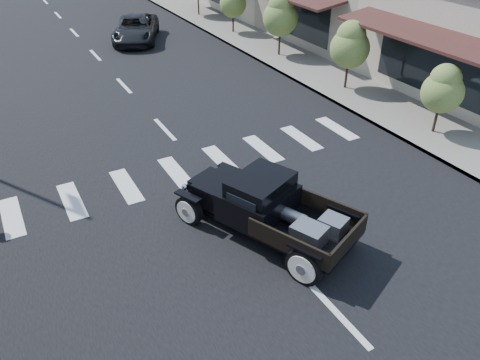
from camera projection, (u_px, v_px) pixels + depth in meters
ground at (264, 236)px, 12.06m from camera, size 120.00×120.00×0.00m
road at (106, 66)px, 23.11m from camera, size 14.00×80.00×0.02m
road_markings at (139, 102)px, 19.43m from camera, size 12.00×60.00×0.06m
sidewalk_right at (254, 41)px, 26.55m from camera, size 3.00×80.00×0.15m
small_tree_a at (440, 100)px, 16.16m from camera, size 1.43×1.43×2.38m
small_tree_b at (349, 56)px, 19.65m from camera, size 1.65×1.65×2.75m
small_tree_c at (280, 26)px, 23.50m from camera, size 1.76×1.76×2.94m
small_tree_d at (233, 9)px, 27.28m from camera, size 1.54×1.54×2.57m
hotrod_pickup at (267, 207)px, 11.71m from camera, size 3.99×5.33×1.68m
second_car at (136, 29)px, 26.50m from camera, size 4.09×5.35×1.35m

